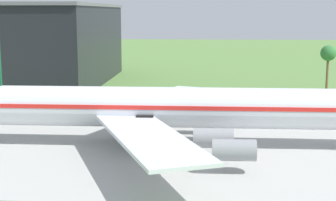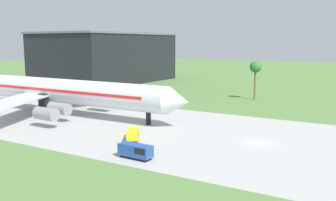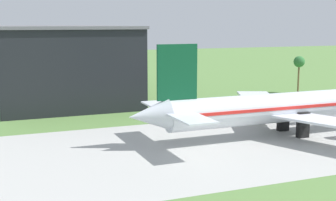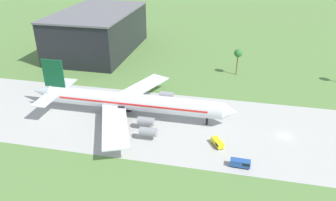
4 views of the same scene
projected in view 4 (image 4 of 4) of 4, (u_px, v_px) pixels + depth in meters
name	position (u px, v px, depth m)	size (l,w,h in m)	color
ground_plane	(284.00, 136.00, 103.38)	(600.00, 600.00, 0.00)	#5B8442
taxiway_strip	(284.00, 136.00, 103.37)	(320.00, 44.00, 0.02)	#B2B2AD
jet_airliner	(129.00, 102.00, 112.50)	(73.21, 56.02, 18.76)	silver
baggage_tug	(241.00, 163.00, 89.23)	(5.50, 2.16, 2.21)	black
catering_van	(218.00, 143.00, 98.15)	(4.33, 5.35, 1.94)	black
terminal_building	(98.00, 31.00, 174.31)	(36.72, 61.20, 21.69)	black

